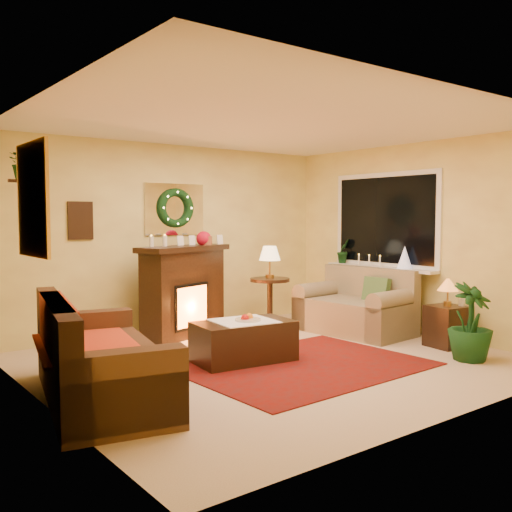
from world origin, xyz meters
TOP-DOWN VIEW (x-y plane):
  - floor at (0.00, 0.00)m, footprint 5.00×5.00m
  - ceiling at (0.00, 0.00)m, footprint 5.00×5.00m
  - wall_back at (0.00, 2.25)m, footprint 5.00×5.00m
  - wall_front at (0.00, -2.25)m, footprint 5.00×5.00m
  - wall_left at (-2.50, 0.00)m, footprint 4.50×4.50m
  - wall_right at (2.50, 0.00)m, footprint 4.50×4.50m
  - area_rug at (0.11, -0.35)m, footprint 2.57×1.97m
  - sofa at (-2.04, -0.10)m, footprint 1.34×2.23m
  - red_throw at (-2.11, 0.06)m, footprint 0.84×1.36m
  - fireplace at (-0.14, 1.76)m, footprint 1.31×0.77m
  - poinsettia at (0.19, 1.77)m, footprint 0.20×0.20m
  - mantel_candle_a at (-0.60, 1.78)m, footprint 0.06×0.06m
  - mantel_candle_b at (-0.41, 1.77)m, footprint 0.06×0.06m
  - mantel_mirror at (0.00, 2.23)m, footprint 0.92×0.02m
  - wreath at (0.00, 2.19)m, footprint 0.55×0.11m
  - wall_art at (-1.35, 2.23)m, footprint 0.32×0.03m
  - gold_mirror at (-2.48, 0.30)m, footprint 0.03×0.84m
  - hanging_plant at (-2.34, 1.05)m, footprint 0.33×0.28m
  - loveseat at (1.83, 0.53)m, footprint 1.02×1.60m
  - window_frame at (2.48, 0.55)m, footprint 0.03×1.86m
  - window_glass at (2.47, 0.55)m, footprint 0.02×1.70m
  - window_sill at (2.38, 0.55)m, footprint 0.22×1.86m
  - mini_tree at (2.38, 0.11)m, footprint 0.21×0.21m
  - sill_plant at (2.39, 1.28)m, footprint 0.26×0.21m
  - side_table_round at (1.08, 1.44)m, footprint 0.71×0.71m
  - lamp_cream at (1.09, 1.46)m, footprint 0.30×0.30m
  - end_table_square at (2.12, -0.74)m, footprint 0.46×0.46m
  - lamp_tiffany at (2.11, -0.75)m, footprint 0.26×0.26m
  - coffee_table at (-0.30, 0.18)m, footprint 1.14×0.72m
  - fruit_bowl at (-0.27, 0.15)m, footprint 0.28×0.28m
  - floor_palm at (1.74, -1.30)m, footprint 1.49×1.49m

SIDE VIEW (x-z plane):
  - floor at x=0.00m, z-range 0.00..0.00m
  - area_rug at x=0.11m, z-range 0.00..0.01m
  - coffee_table at x=-0.30m, z-range -0.02..0.44m
  - end_table_square at x=2.12m, z-range 0.02..0.52m
  - side_table_round at x=1.08m, z-range -0.04..0.69m
  - loveseat at x=1.83m, z-range -0.02..0.86m
  - sofa at x=-2.04m, z-range -0.02..0.88m
  - floor_palm at x=1.74m, z-range -0.85..1.75m
  - fruit_bowl at x=-0.27m, z-range 0.42..0.48m
  - red_throw at x=-2.11m, z-range 0.44..0.47m
  - fireplace at x=-0.14m, z-range -0.02..1.12m
  - lamp_tiffany at x=2.11m, z-range 0.56..0.93m
  - window_sill at x=2.38m, z-range 0.85..0.89m
  - lamp_cream at x=1.09m, z-range 0.65..1.11m
  - mini_tree at x=2.38m, z-range 0.88..1.20m
  - sill_plant at x=2.39m, z-range 0.85..1.32m
  - mantel_candle_a at x=-0.60m, z-range 1.17..1.35m
  - mantel_candle_b at x=-0.41m, z-range 1.17..1.35m
  - wall_back at x=0.00m, z-range 1.30..1.30m
  - wall_front at x=0.00m, z-range 1.30..1.30m
  - wall_left at x=-2.50m, z-range 1.30..1.30m
  - wall_right at x=2.50m, z-range 1.30..1.30m
  - poinsettia at x=0.19m, z-range 1.20..1.40m
  - wall_art at x=-1.35m, z-range 1.31..1.79m
  - window_frame at x=2.48m, z-range 0.87..2.23m
  - window_glass at x=2.47m, z-range 0.94..2.16m
  - mantel_mirror at x=0.00m, z-range 1.34..2.06m
  - wreath at x=0.00m, z-range 1.44..2.00m
  - gold_mirror at x=-2.48m, z-range 1.25..2.25m
  - hanging_plant at x=-2.34m, z-range 1.79..2.15m
  - ceiling at x=0.00m, z-range 2.60..2.60m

